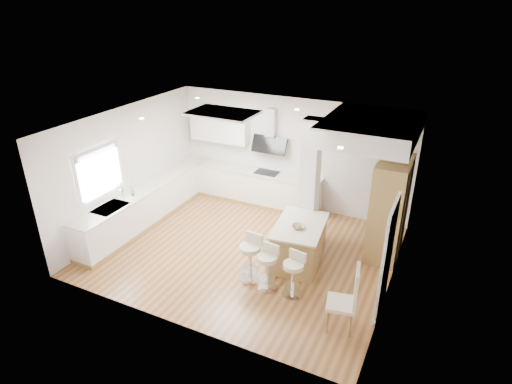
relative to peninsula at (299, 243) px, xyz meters
The scene contains 18 objects.
ground 1.25m from the peninsula, behind, with size 6.00×6.00×0.00m, color #A16C3B.
ceiling 1.25m from the peninsula, behind, with size 6.00×5.00×0.02m, color white.
wall_back 2.82m from the peninsula, 116.17° to the left, with size 6.00×0.04×2.80m, color silver.
wall_left 4.28m from the peninsula, behind, with size 0.04×5.00×2.80m, color silver.
wall_right 2.07m from the peninsula, ahead, with size 0.04×5.00×2.80m, color silver.
skylight 3.09m from the peninsula, 166.23° to the left, with size 4.10×2.10×0.06m.
window_left 4.43m from the peninsula, 166.12° to the right, with size 0.06×1.28×1.07m.
doorway_right 2.02m from the peninsula, 21.75° to the right, with size 0.05×1.00×2.10m.
counter_left 3.87m from the peninsula, behind, with size 0.63×4.50×1.35m.
counter_back 2.97m from the peninsula, 134.73° to the left, with size 3.62×0.63×2.50m.
pillar 1.28m from the peninsula, 98.22° to the left, with size 0.35×0.35×2.80m.
soffit 2.68m from the peninsula, 54.01° to the left, with size 1.78×2.20×0.40m.
oven_column 1.97m from the peninsula, 36.34° to the left, with size 0.63×1.21×2.10m.
peninsula is the anchor object (origin of this frame).
bar_stool_a 1.14m from the peninsula, 123.24° to the right, with size 0.47×0.47×0.95m.
bar_stool_b 1.08m from the peninsula, 102.01° to the right, with size 0.44×0.44×0.88m.
bar_stool_c 1.09m from the peninsula, 74.59° to the right, with size 0.45×0.45×0.87m.
dining_chair 2.05m from the peninsula, 46.96° to the right, with size 0.55×0.55×1.19m.
Camera 1 is at (3.61, -6.92, 5.04)m, focal length 30.00 mm.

